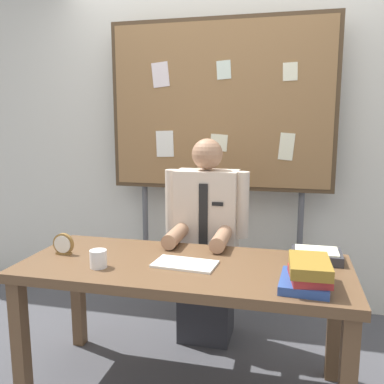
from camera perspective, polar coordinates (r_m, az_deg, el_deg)
back_wall at (r=3.28m, az=4.45°, el=7.85°), size 6.40×0.08×2.70m
desk at (r=2.22m, az=-1.10°, el=-12.02°), size 1.71×0.71×0.72m
person at (r=2.75m, az=1.99°, el=-7.84°), size 0.55×0.56×1.35m
bulletin_board at (r=3.08m, az=3.87°, el=11.39°), size 1.65×0.09×2.19m
book_stack at (r=1.95m, az=15.67°, el=-10.86°), size 0.23×0.29×0.13m
open_notebook at (r=2.17m, az=-0.98°, el=-9.89°), size 0.34×0.21×0.01m
desk_clock at (r=2.43m, az=-17.32°, el=-6.96°), size 0.12×0.04×0.12m
coffee_mug at (r=2.17m, az=-12.80°, el=-8.97°), size 0.09×0.09×0.09m
paper_tray at (r=2.32m, az=16.78°, el=-8.35°), size 0.26×0.20×0.06m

